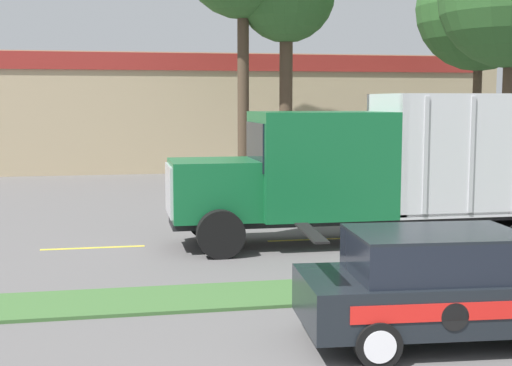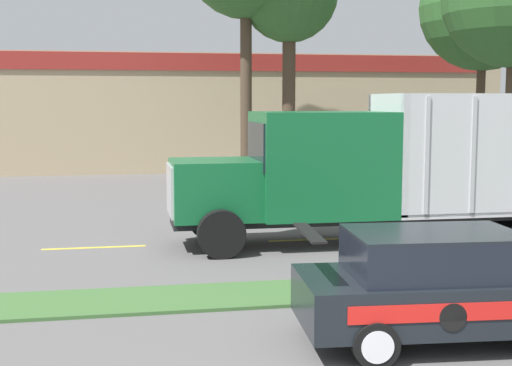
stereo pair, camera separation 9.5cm
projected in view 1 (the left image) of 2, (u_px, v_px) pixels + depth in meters
The scene contains 7 objects.
grass_verge at pixel (274, 293), 12.64m from camera, with size 120.00×1.64×0.06m, color #3D6633.
centre_line_4 at pixel (93, 248), 16.72m from camera, with size 2.40×0.14×0.01m, color yellow.
centre_line_5 at pixel (315, 239), 17.74m from camera, with size 2.40×0.14×0.01m, color yellow.
centre_line_6 at pixel (512, 232), 18.77m from camera, with size 2.40×0.14×0.01m, color yellow.
dump_truck_mid at pixel (359, 173), 17.23m from camera, with size 10.91×2.62×3.61m.
rally_car at pixel (446, 285), 10.12m from camera, with size 4.40×2.17×1.64m.
store_building_backdrop at pixel (96, 112), 38.75m from camera, with size 40.65×12.10×5.72m.
Camera 1 is at (-2.68, -5.78, 3.42)m, focal length 50.00 mm.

